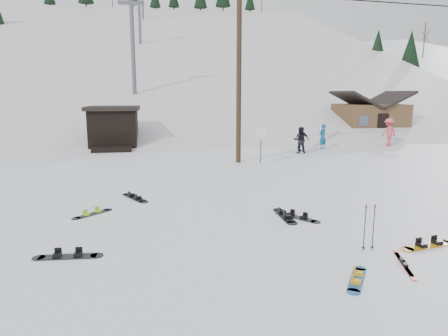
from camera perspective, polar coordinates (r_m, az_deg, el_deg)
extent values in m
plane|color=white|center=(7.65, 8.79, -17.75)|extent=(200.00, 200.00, 0.00)
cube|color=silver|center=(63.36, -7.30, -3.63)|extent=(60.00, 85.24, 65.97)
cube|color=white|center=(70.76, 25.34, -2.24)|extent=(45.66, 93.98, 54.59)
cylinder|color=#3A2819|center=(20.81, 2.14, 13.12)|extent=(0.26, 0.26, 9.00)
cylinder|color=#595B60|center=(20.83, 5.26, 3.16)|extent=(0.07, 0.07, 1.80)
cube|color=white|center=(20.72, 5.32, 4.93)|extent=(0.50, 0.04, 0.60)
cube|color=black|center=(27.61, -15.43, 5.41)|extent=(3.00, 3.00, 2.50)
cube|color=black|center=(27.52, -15.57, 8.25)|extent=(3.40, 3.40, 0.25)
cube|color=black|center=(25.95, -15.70, 2.63)|extent=(2.40, 1.20, 0.30)
cylinder|color=#595B60|center=(36.58, -12.86, 16.16)|extent=(0.36, 0.36, 8.00)
cube|color=#595B60|center=(37.15, -13.13, 21.99)|extent=(2.20, 0.30, 0.30)
cylinder|color=#595B60|center=(57.29, -12.01, 20.69)|extent=(0.36, 0.36, 8.00)
cube|color=brown|center=(34.97, 20.04, 6.36)|extent=(5.00, 4.00, 2.70)
cube|color=black|center=(34.25, 18.23, 9.24)|extent=(2.69, 4.40, 1.43)
cube|color=black|center=(35.58, 22.14, 9.03)|extent=(2.69, 4.40, 1.43)
cube|color=black|center=(33.25, 21.72, 5.62)|extent=(0.90, 0.06, 1.90)
cube|color=#18559E|center=(8.56, 18.45, -14.86)|extent=(0.81, 1.04, 0.02)
cylinder|color=#18559E|center=(9.05, 18.85, -13.44)|extent=(0.25, 0.25, 0.02)
cylinder|color=#18559E|center=(8.08, 18.01, -16.46)|extent=(0.25, 0.25, 0.02)
cube|color=orange|center=(8.72, 18.62, -14.05)|extent=(0.22, 0.21, 0.07)
cube|color=orange|center=(8.37, 18.32, -15.13)|extent=(0.22, 0.21, 0.07)
cube|color=red|center=(9.54, 24.39, -12.57)|extent=(0.52, 1.35, 0.02)
cube|color=black|center=(9.53, 24.41, -12.36)|extent=(0.15, 0.26, 0.06)
cube|color=red|center=(9.67, 24.17, -12.25)|extent=(0.52, 1.35, 0.02)
cube|color=black|center=(9.65, 24.18, -12.03)|extent=(0.15, 0.26, 0.06)
cylinder|color=black|center=(9.92, 19.45, -8.12)|extent=(0.02, 0.02, 1.06)
cylinder|color=black|center=(10.08, 19.28, -10.69)|extent=(0.08, 0.08, 0.01)
cylinder|color=black|center=(9.77, 19.64, -5.27)|extent=(0.03, 0.03, 0.10)
cylinder|color=black|center=(10.03, 20.57, -7.99)|extent=(0.02, 0.02, 1.06)
cylinder|color=black|center=(10.18, 20.39, -10.54)|extent=(0.08, 0.08, 0.01)
cylinder|color=black|center=(9.88, 20.76, -5.18)|extent=(0.03, 0.03, 0.10)
cube|color=black|center=(9.80, -21.40, -11.72)|extent=(1.28, 0.37, 0.03)
cylinder|color=black|center=(9.65, -17.72, -11.83)|extent=(0.29, 0.29, 0.03)
cylinder|color=black|center=(9.98, -24.95, -11.56)|extent=(0.29, 0.29, 0.03)
cube|color=black|center=(9.72, -20.11, -11.47)|extent=(0.17, 0.22, 0.08)
cube|color=black|center=(9.84, -22.72, -11.37)|extent=(0.17, 0.22, 0.08)
cube|color=black|center=(14.28, -12.61, -4.20)|extent=(0.90, 1.29, 0.03)
cylinder|color=black|center=(14.85, -13.74, -3.67)|extent=(0.30, 0.30, 0.03)
cylinder|color=black|center=(13.72, -11.38, -4.77)|extent=(0.30, 0.30, 0.03)
cube|color=black|center=(14.47, -13.03, -3.79)|extent=(0.27, 0.25, 0.09)
cube|color=black|center=(14.06, -12.18, -4.18)|extent=(0.27, 0.25, 0.09)
cube|color=black|center=(12.80, -18.26, -6.25)|extent=(1.00, 0.95, 0.02)
cylinder|color=black|center=(13.10, -16.22, -5.74)|extent=(0.26, 0.26, 0.02)
cylinder|color=black|center=(12.51, -20.40, -6.77)|extent=(0.26, 0.26, 0.02)
cube|color=#8FDA19|center=(12.89, -17.52, -5.86)|extent=(0.23, 0.23, 0.07)
cube|color=#8FDA19|center=(12.68, -19.03, -6.23)|extent=(0.23, 0.23, 0.07)
cube|color=black|center=(12.03, 10.43, -6.95)|extent=(0.96, 1.15, 0.03)
cylinder|color=black|center=(11.73, 12.96, -7.52)|extent=(0.28, 0.28, 0.03)
cylinder|color=black|center=(12.36, 8.04, -6.40)|extent=(0.28, 0.28, 0.03)
cube|color=black|center=(11.90, 11.34, -6.91)|extent=(0.25, 0.24, 0.08)
cube|color=black|center=(12.13, 9.56, -6.51)|extent=(0.25, 0.24, 0.08)
cube|color=#C58615|center=(10.94, 27.24, -9.82)|extent=(1.41, 0.58, 0.03)
cylinder|color=#C58615|center=(10.45, 24.69, -10.53)|extent=(0.31, 0.31, 0.03)
cube|color=black|center=(11.10, 28.13, -9.29)|extent=(0.21, 0.25, 0.09)
cube|color=black|center=(10.74, 26.37, -9.78)|extent=(0.21, 0.25, 0.09)
cube|color=black|center=(12.08, 8.66, -6.82)|extent=(0.31, 1.33, 0.03)
cylinder|color=black|center=(12.68, 7.71, -5.94)|extent=(0.30, 0.30, 0.03)
cylinder|color=black|center=(11.48, 9.70, -7.79)|extent=(0.30, 0.30, 0.03)
cube|color=black|center=(12.28, 8.31, -6.24)|extent=(0.22, 0.16, 0.09)
cube|color=black|center=(11.84, 9.03, -6.90)|extent=(0.22, 0.16, 0.09)
imported|color=#0D5A82|center=(26.80, 13.90, 4.39)|extent=(0.71, 0.64, 1.63)
imported|color=black|center=(24.58, 10.77, 3.93)|extent=(0.85, 0.71, 1.59)
imported|color=#E5505B|center=(29.62, 22.46, 4.74)|extent=(1.37, 0.99, 1.91)
imported|color=#161637|center=(25.25, 11.10, 4.03)|extent=(0.90, 0.91, 1.54)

